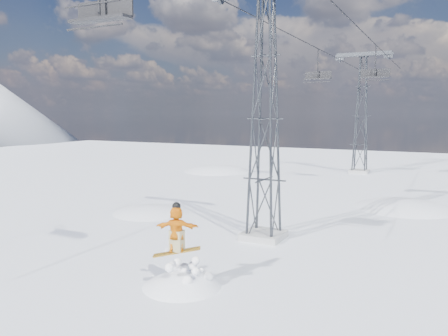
{
  "coord_description": "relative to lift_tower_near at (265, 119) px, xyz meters",
  "views": [
    {
      "loc": [
        8.0,
        -10.28,
        5.73
      ],
      "look_at": [
        0.76,
        4.04,
        3.72
      ],
      "focal_mm": 35.0,
      "sensor_mm": 36.0,
      "label": 1
    }
  ],
  "objects": [
    {
      "name": "lift_tower_far",
      "position": [
        0.0,
        25.0,
        0.0
      ],
      "size": [
        5.2,
        1.8,
        11.43
      ],
      "color": "#999999",
      "rests_on": "ground"
    },
    {
      "name": "snowboarder_jump",
      "position": [
        -0.34,
        -6.46,
        -7.11
      ],
      "size": [
        4.4,
        4.4,
        6.86
      ],
      "color": "white",
      "rests_on": "ground"
    },
    {
      "name": "snow_terrain",
      "position": [
        -5.57,
        13.24,
        -15.06
      ],
      "size": [
        39.0,
        37.0,
        22.0
      ],
      "color": "white",
      "rests_on": "ground"
    },
    {
      "name": "ground",
      "position": [
        -0.8,
        -8.0,
        -5.47
      ],
      "size": [
        120.0,
        120.0,
        0.0
      ],
      "primitive_type": "plane",
      "color": "white",
      "rests_on": "ground"
    },
    {
      "name": "haul_cables",
      "position": [
        0.0,
        11.5,
        5.38
      ],
      "size": [
        4.46,
        51.0,
        0.06
      ],
      "color": "black",
      "rests_on": "ground"
    },
    {
      "name": "lift_chair_mid",
      "position": [
        2.2,
        17.13,
        3.25
      ],
      "size": [
        2.15,
        0.62,
        2.66
      ],
      "color": "black",
      "rests_on": "ground"
    },
    {
      "name": "lift_tower_near",
      "position": [
        0.0,
        0.0,
        0.0
      ],
      "size": [
        5.2,
        1.8,
        11.43
      ],
      "color": "#999999",
      "rests_on": "ground"
    },
    {
      "name": "lift_chair_far",
      "position": [
        -2.2,
        17.04,
        3.25
      ],
      "size": [
        2.15,
        0.62,
        2.66
      ],
      "color": "black",
      "rests_on": "ground"
    },
    {
      "name": "lift_chair_near",
      "position": [
        -2.2,
        -7.86,
        3.28
      ],
      "size": [
        2.12,
        0.61,
        2.63
      ],
      "color": "black",
      "rests_on": "ground"
    }
  ]
}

